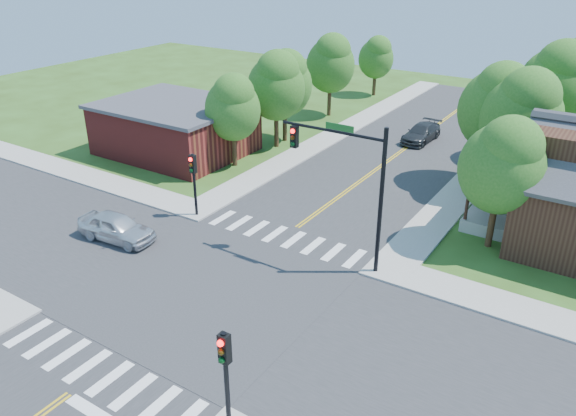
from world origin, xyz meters
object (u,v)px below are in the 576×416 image
Objects in this scene: signal_pole_se at (225,364)px; signal_pole_nw at (193,174)px; car_dgrey at (421,133)px; signal_mast_ne at (348,171)px; car_silver at (116,228)px.

signal_pole_se is 15.84m from signal_pole_nw.
signal_mast_ne is at bearing -77.26° from car_dgrey.
signal_mast_ne is 11.55m from signal_pole_se.
signal_pole_se and signal_pole_nw have the same top height.
signal_pole_se is 0.82× the size of car_dgrey.
signal_pole_se is 14.65m from car_silver.
signal_mast_ne is 12.66m from car_silver.
signal_mast_ne is 20.49m from car_dgrey.
signal_pole_nw is 20.73m from car_dgrey.
car_dgrey is at bearing 99.62° from signal_pole_se.
signal_mast_ne is 1.55× the size of car_dgrey.
signal_mast_ne reaches higher than car_silver.
car_dgrey is at bearing 100.23° from signal_mast_ne.
signal_pole_se is 31.46m from car_dgrey.
signal_pole_nw is at bearing -26.07° from car_silver.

